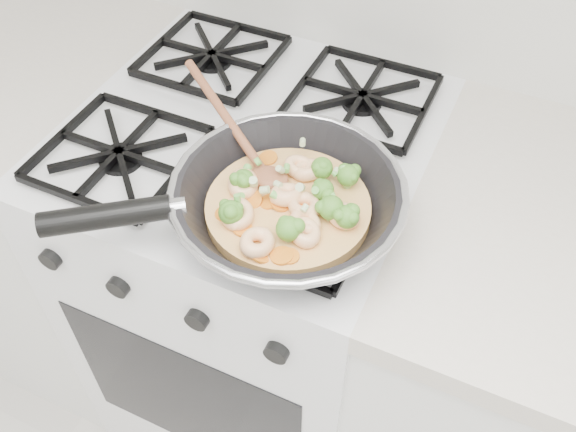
% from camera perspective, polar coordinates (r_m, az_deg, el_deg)
% --- Properties ---
extents(stove, '(0.60, 0.60, 0.92)m').
position_cam_1_polar(stove, '(1.39, -2.88, -6.26)').
color(stove, white).
rests_on(stove, ground).
extents(skillet, '(0.44, 0.37, 0.10)m').
position_cam_1_polar(skillet, '(0.86, -0.28, 1.31)').
color(skillet, black).
rests_on(skillet, stove).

